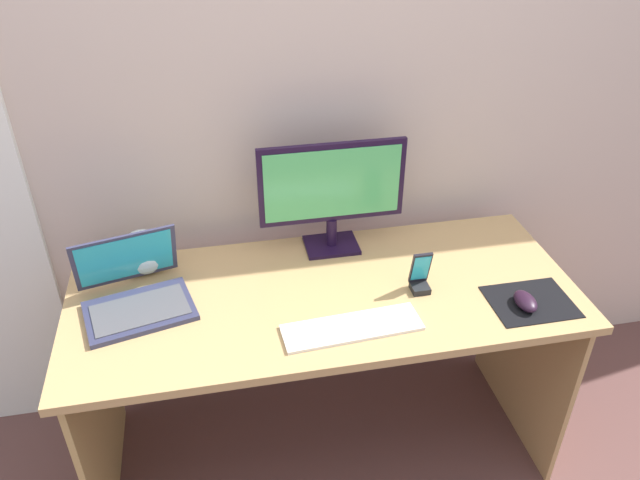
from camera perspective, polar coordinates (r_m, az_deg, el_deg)
The scene contains 10 objects.
ground_plane at distance 2.42m, azimuth 0.32°, elevation -18.49°, with size 8.00×8.00×0.00m, color brown.
wall_back at distance 2.03m, azimuth -2.03°, elevation 14.47°, with size 6.00×0.04×2.50m, color #C2ADA3.
desk at distance 2.00m, azimuth 0.37°, elevation -8.01°, with size 1.57×0.65×0.72m.
monitor at distance 2.00m, azimuth 1.13°, elevation 4.57°, with size 0.48×0.14×0.39m.
laptop at distance 1.91m, azimuth -16.82°, elevation -4.73°, with size 0.36×0.34×0.21m.
fishbowl at distance 2.04m, azimuth -16.11°, elevation -1.07°, with size 0.15×0.15×0.15m, color silver.
keyboard_external at distance 1.77m, azimuth 2.99°, elevation -8.12°, with size 0.40×0.12×0.01m, color white.
mousepad at distance 1.97m, azimuth 18.96°, elevation -5.45°, with size 0.25×0.20×0.00m, color black.
mouse at distance 1.94m, azimuth 18.54°, elevation -5.42°, with size 0.06×0.10×0.04m, color black.
phone_in_dock at distance 1.91m, azimuth 9.29°, elevation -3.40°, with size 0.06×0.06×0.14m.
Camera 1 is at (-0.31, -1.47, 1.89)m, focal length 34.44 mm.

